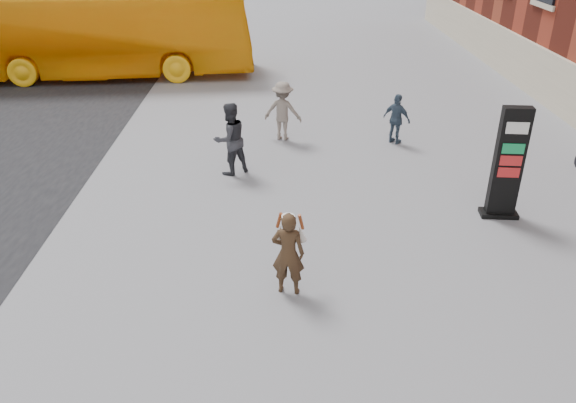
{
  "coord_description": "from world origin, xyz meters",
  "views": [
    {
      "loc": [
        -0.11,
        -8.89,
        6.17
      ],
      "look_at": [
        0.08,
        0.43,
        1.32
      ],
      "focal_mm": 35.0,
      "sensor_mm": 36.0,
      "label": 1
    }
  ],
  "objects_px": {
    "woman": "(288,252)",
    "pedestrian_a": "(230,139)",
    "bus": "(91,32)",
    "info_pylon": "(508,164)",
    "pedestrian_b": "(283,111)",
    "pedestrian_c": "(397,119)"
  },
  "relations": [
    {
      "from": "info_pylon",
      "to": "bus",
      "type": "bearing_deg",
      "value": 140.97
    },
    {
      "from": "woman",
      "to": "pedestrian_a",
      "type": "height_order",
      "value": "pedestrian_a"
    },
    {
      "from": "woman",
      "to": "pedestrian_a",
      "type": "bearing_deg",
      "value": -65.59
    },
    {
      "from": "woman",
      "to": "pedestrian_a",
      "type": "relative_size",
      "value": 0.85
    },
    {
      "from": "bus",
      "to": "pedestrian_c",
      "type": "xyz_separation_m",
      "value": [
        11.0,
        -7.85,
        -1.07
      ]
    },
    {
      "from": "info_pylon",
      "to": "woman",
      "type": "height_order",
      "value": "info_pylon"
    },
    {
      "from": "info_pylon",
      "to": "pedestrian_c",
      "type": "distance_m",
      "value": 4.8
    },
    {
      "from": "info_pylon",
      "to": "pedestrian_b",
      "type": "relative_size",
      "value": 1.46
    },
    {
      "from": "info_pylon",
      "to": "bus",
      "type": "height_order",
      "value": "bus"
    },
    {
      "from": "woman",
      "to": "pedestrian_b",
      "type": "bearing_deg",
      "value": -80.45
    },
    {
      "from": "bus",
      "to": "pedestrian_c",
      "type": "height_order",
      "value": "bus"
    },
    {
      "from": "woman",
      "to": "pedestrian_b",
      "type": "height_order",
      "value": "pedestrian_b"
    },
    {
      "from": "woman",
      "to": "pedestrian_b",
      "type": "distance_m",
      "value": 7.67
    },
    {
      "from": "woman",
      "to": "pedestrian_c",
      "type": "bearing_deg",
      "value": -105.08
    },
    {
      "from": "woman",
      "to": "pedestrian_c",
      "type": "distance_m",
      "value": 7.99
    },
    {
      "from": "pedestrian_b",
      "to": "pedestrian_c",
      "type": "relative_size",
      "value": 1.18
    },
    {
      "from": "info_pylon",
      "to": "pedestrian_c",
      "type": "height_order",
      "value": "info_pylon"
    },
    {
      "from": "pedestrian_c",
      "to": "pedestrian_a",
      "type": "bearing_deg",
      "value": 64.89
    },
    {
      "from": "bus",
      "to": "woman",
      "type": "bearing_deg",
      "value": -157.18
    },
    {
      "from": "info_pylon",
      "to": "bus",
      "type": "relative_size",
      "value": 0.2
    },
    {
      "from": "woman",
      "to": "info_pylon",
      "type": "bearing_deg",
      "value": -140.89
    },
    {
      "from": "info_pylon",
      "to": "pedestrian_b",
      "type": "bearing_deg",
      "value": 140.16
    }
  ]
}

